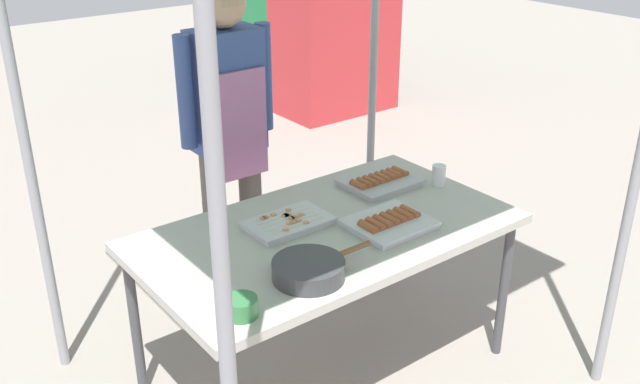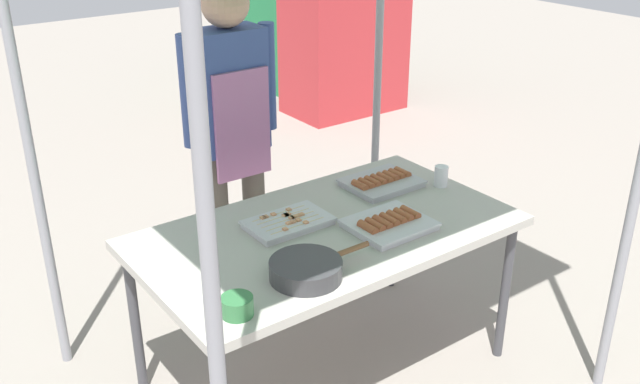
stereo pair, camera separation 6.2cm
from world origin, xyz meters
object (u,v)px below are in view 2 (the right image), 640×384
Objects in this scene: stall_table at (327,239)px; vendor_woman at (232,119)px; cooking_wok at (306,269)px; condiment_bowl at (237,306)px; tray_pork_links at (389,224)px; tray_meat_skewers at (288,222)px; drink_cup_near_edge at (441,176)px; tray_grilled_sausages at (382,182)px; neighbor_stall_right at (345,5)px.

stall_table is 0.88m from vendor_woman.
cooking_wok is at bearing 73.56° from vendor_woman.
cooking_wok is 0.33m from condiment_bowl.
cooking_wok is (-0.51, -0.12, 0.02)m from tray_pork_links.
stall_table is at bearing -42.75° from tray_meat_skewers.
condiment_bowl is 1.13× the size of drink_cup_near_edge.
vendor_woman is at bearing 78.40° from tray_meat_skewers.
tray_meat_skewers is at bearing 78.40° from vendor_woman.
tray_pork_links is at bearing -126.41° from tray_grilled_sausages.
condiment_bowl is (-0.51, -0.44, 0.02)m from tray_meat_skewers.
vendor_woman is (0.32, 1.10, 0.22)m from cooking_wok.
drink_cup_near_edge is at bearing -35.44° from tray_grilled_sausages.
stall_table is 0.95× the size of vendor_woman.
vendor_woman reaches higher than drink_cup_near_edge.
cooking_wok is 3.86× the size of condiment_bowl.
tray_grilled_sausages is at bearing 25.55° from condiment_bowl.
vendor_woman is (0.15, 0.71, 0.24)m from tray_meat_skewers.
stall_table is 3.94m from neighbor_stall_right.
tray_grilled_sausages is 0.81m from vendor_woman.
tray_pork_links reaches higher than stall_table.
stall_table is 4.78× the size of tray_pork_links.
stall_table is at bearing -129.15° from neighbor_stall_right.
tray_meat_skewers is 0.21× the size of vendor_woman.
drink_cup_near_edge is (0.49, 0.19, 0.03)m from tray_pork_links.
tray_pork_links reaches higher than tray_grilled_sausages.
condiment_bowl is (-0.63, -0.33, 0.09)m from stall_table.
tray_meat_skewers is (-0.12, 0.11, 0.07)m from stall_table.
cooking_wok is (-0.18, -0.39, 0.02)m from tray_meat_skewers.
vendor_woman reaches higher than condiment_bowl.
condiment_bowl is at bearing -132.63° from neighbor_stall_right.
tray_pork_links is 0.52m from drink_cup_near_edge.
cooking_wok reaches higher than tray_grilled_sausages.
tray_grilled_sausages is at bearing 31.30° from cooking_wok.
tray_grilled_sausages reaches higher than tray_meat_skewers.
neighbor_stall_right reaches higher than tray_pork_links.
tray_pork_links is at bearing -125.30° from neighbor_stall_right.
vendor_woman is at bearing 73.56° from cooking_wok.
stall_table is 0.81× the size of neighbor_stall_right.
drink_cup_near_edge reaches higher than stall_table.
vendor_woman is 3.31m from neighbor_stall_right.
vendor_woman reaches higher than cooking_wok.
neighbor_stall_right is at bearing 50.06° from cooking_wok.
tray_pork_links is at bearing -159.22° from drink_cup_near_edge.
drink_cup_near_edge is (1.00, 0.30, 0.01)m from cooking_wok.
drink_cup_near_edge reaches higher than tray_pork_links.
neighbor_stall_right is (2.27, 3.20, 0.22)m from tray_pork_links.
tray_meat_skewers is 0.43m from cooking_wok.
tray_pork_links is 0.53m from cooking_wok.
tray_meat_skewers is 0.82× the size of cooking_wok.
tray_grilled_sausages is 0.17× the size of neighbor_stall_right.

